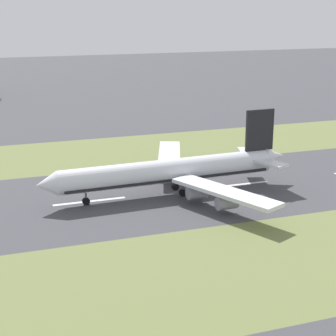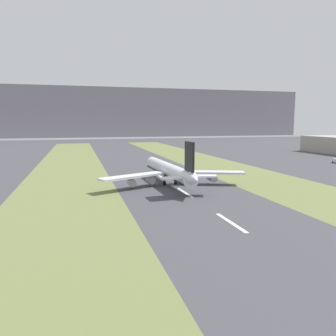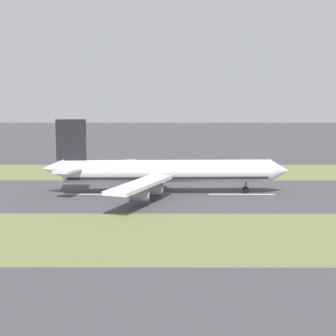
# 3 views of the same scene
# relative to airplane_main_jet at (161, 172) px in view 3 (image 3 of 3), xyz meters

# --- Properties ---
(ground_plane) EXTENTS (800.00, 800.00, 0.00)m
(ground_plane) POSITION_rel_airplane_main_jet_xyz_m (1.24, -0.09, -6.02)
(ground_plane) COLOR #424247
(grass_median_west) EXTENTS (40.00, 600.00, 0.01)m
(grass_median_west) POSITION_rel_airplane_main_jet_xyz_m (-43.76, -0.09, -6.02)
(grass_median_west) COLOR olive
(grass_median_west) RESTS_ON ground
(grass_median_east) EXTENTS (40.00, 600.00, 0.01)m
(grass_median_east) POSITION_rel_airplane_main_jet_xyz_m (46.24, -0.09, -6.02)
(grass_median_east) COLOR olive
(grass_median_east) RESTS_ON ground
(centreline_dash_mid) EXTENTS (1.20, 18.00, 0.01)m
(centreline_dash_mid) POSITION_rel_airplane_main_jet_xyz_m (1.24, -18.10, -6.01)
(centreline_dash_mid) COLOR silver
(centreline_dash_mid) RESTS_ON ground
(centreline_dash_far) EXTENTS (1.20, 18.00, 0.01)m
(centreline_dash_far) POSITION_rel_airplane_main_jet_xyz_m (1.24, 21.90, -6.01)
(centreline_dash_far) COLOR silver
(centreline_dash_far) RESTS_ON ground
(airplane_main_jet) EXTENTS (64.09, 67.16, 20.20)m
(airplane_main_jet) POSITION_rel_airplane_main_jet_xyz_m (0.00, 0.00, 0.00)
(airplane_main_jet) COLOR silver
(airplane_main_jet) RESTS_ON ground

